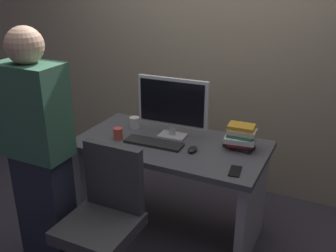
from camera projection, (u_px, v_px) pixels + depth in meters
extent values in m
plane|color=#3D3842|center=(171.00, 228.00, 3.13)|extent=(9.00, 9.00, 0.00)
cube|color=tan|center=(218.00, 22.00, 3.35)|extent=(6.40, 0.10, 3.00)
cube|color=#4C4C51|center=(171.00, 145.00, 2.86)|extent=(1.38, 0.72, 0.04)
cube|color=#B2B2B7|center=(102.00, 172.00, 3.26)|extent=(0.06, 0.64, 0.71)
cube|color=#B2B2B7|center=(252.00, 210.00, 2.75)|extent=(0.06, 0.64, 0.71)
cube|color=#3F3F3F|center=(99.00, 228.00, 2.39)|extent=(0.44, 0.44, 0.08)
cube|color=#3F3F3F|center=(114.00, 177.00, 2.45)|extent=(0.40, 0.06, 0.44)
cube|color=#262838|center=(47.00, 212.00, 2.60)|extent=(0.34, 0.20, 0.85)
cube|color=#38664C|center=(33.00, 111.00, 2.33)|extent=(0.40, 0.24, 0.58)
sphere|color=tan|center=(24.00, 45.00, 2.19)|extent=(0.22, 0.22, 0.22)
cube|color=silver|center=(173.00, 136.00, 2.95)|extent=(0.21, 0.15, 0.02)
cube|color=silver|center=(173.00, 130.00, 2.93)|extent=(0.04, 0.03, 0.08)
cube|color=silver|center=(173.00, 102.00, 2.85)|extent=(0.54, 0.05, 0.36)
cube|color=black|center=(172.00, 103.00, 2.84)|extent=(0.50, 0.03, 0.32)
cube|color=#262626|center=(154.00, 143.00, 2.83)|extent=(0.43, 0.15, 0.02)
ellipsoid|color=black|center=(193.00, 149.00, 2.71)|extent=(0.06, 0.10, 0.03)
cylinder|color=#D84C3F|center=(118.00, 134.00, 2.90)|extent=(0.07, 0.07, 0.09)
cylinder|color=silver|center=(135.00, 123.00, 3.10)|extent=(0.08, 0.08, 0.09)
cube|color=black|center=(239.00, 146.00, 2.76)|extent=(0.22, 0.15, 0.03)
cube|color=red|center=(240.00, 143.00, 2.74)|extent=(0.19, 0.14, 0.03)
cube|color=white|center=(240.00, 139.00, 2.73)|extent=(0.23, 0.18, 0.04)
cube|color=#338C59|center=(241.00, 135.00, 2.72)|extent=(0.18, 0.12, 0.02)
cube|color=beige|center=(242.00, 132.00, 2.70)|extent=(0.20, 0.13, 0.03)
cube|color=gold|center=(242.00, 127.00, 2.70)|extent=(0.19, 0.14, 0.03)
cube|color=black|center=(235.00, 171.00, 2.45)|extent=(0.09, 0.15, 0.01)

